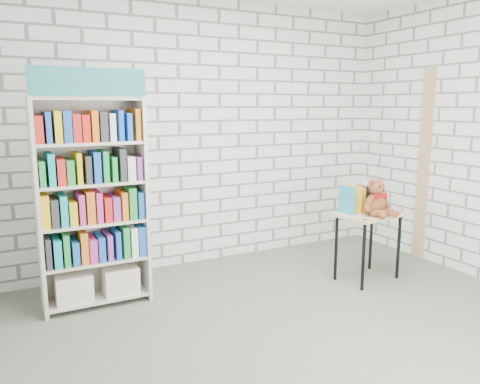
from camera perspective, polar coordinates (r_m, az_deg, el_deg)
name	(u,v)px	position (r m, az deg, el deg)	size (l,w,h in m)	color
ground	(307,337)	(3.70, 8.13, -17.06)	(4.50, 4.50, 0.00)	#545D4F
room_shell	(313,94)	(3.29, 8.95, 11.72)	(4.52, 4.02, 2.81)	silver
bookshelf	(92,201)	(4.14, -17.59, -1.09)	(0.89, 0.35, 2.00)	beige
display_table	(369,222)	(4.75, 15.42, -3.58)	(0.69, 0.52, 0.68)	tan
table_books	(362,198)	(4.77, 14.60, -0.72)	(0.46, 0.26, 0.26)	teal
teddy_bear	(377,201)	(4.63, 16.39, -1.01)	(0.33, 0.30, 0.35)	brown
door_trim	(424,166)	(5.55, 21.52, 2.97)	(0.05, 0.12, 2.10)	tan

